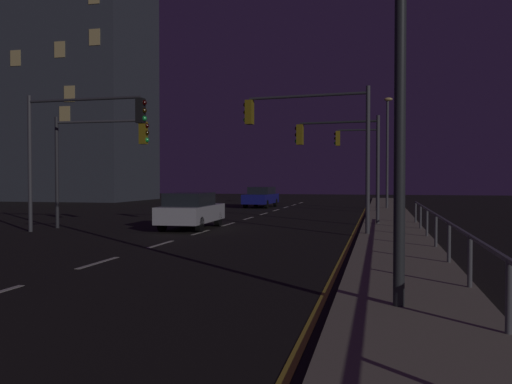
% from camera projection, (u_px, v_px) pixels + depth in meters
% --- Properties ---
extents(ground_plane, '(112.00, 112.00, 0.00)m').
position_uv_depth(ground_plane, '(205.00, 231.00, 21.89)').
color(ground_plane, black).
rests_on(ground_plane, ground).
extents(sidewalk_right, '(2.52, 77.00, 0.14)m').
position_uv_depth(sidewalk_right, '(394.00, 234.00, 20.18)').
color(sidewalk_right, gray).
rests_on(sidewalk_right, ground).
extents(lane_markings_center, '(0.14, 50.00, 0.01)m').
position_uv_depth(lane_markings_center, '(228.00, 224.00, 25.30)').
color(lane_markings_center, silver).
rests_on(lane_markings_center, ground).
extents(lane_edge_line, '(0.14, 53.00, 0.01)m').
position_uv_depth(lane_edge_line, '(358.00, 224.00, 25.39)').
color(lane_edge_line, gold).
rests_on(lane_edge_line, ground).
extents(car, '(1.95, 4.45, 1.57)m').
position_uv_depth(car, '(191.00, 210.00, 22.97)').
color(car, silver).
rests_on(car, ground).
extents(car_oncoming, '(2.03, 4.48, 1.57)m').
position_uv_depth(car_oncoming, '(261.00, 197.00, 40.84)').
color(car_oncoming, navy).
rests_on(car_oncoming, ground).
extents(traffic_light_far_center, '(2.83, 0.38, 5.44)m').
position_uv_depth(traffic_light_far_center, '(359.00, 152.00, 34.30)').
color(traffic_light_far_center, '#38383D').
rests_on(traffic_light_far_center, sidewalk_right).
extents(traffic_light_mid_left, '(4.43, 0.34, 4.89)m').
position_uv_depth(traffic_light_mid_left, '(98.00, 148.00, 22.90)').
color(traffic_light_mid_left, '#38383D').
rests_on(traffic_light_mid_left, ground).
extents(traffic_light_far_left, '(4.95, 0.76, 5.44)m').
position_uv_depth(traffic_light_far_left, '(311.00, 130.00, 20.26)').
color(traffic_light_far_left, '#4C4C51').
rests_on(traffic_light_far_left, sidewalk_right).
extents(traffic_light_far_right, '(5.30, 0.38, 5.56)m').
position_uv_depth(traffic_light_far_right, '(79.00, 133.00, 21.09)').
color(traffic_light_far_right, '#4C4C51').
rests_on(traffic_light_far_right, ground).
extents(traffic_light_near_left, '(3.95, 0.63, 4.90)m').
position_uv_depth(traffic_light_near_left, '(339.00, 148.00, 24.62)').
color(traffic_light_near_left, '#4C4C51').
rests_on(traffic_light_near_left, sidewalk_right).
extents(street_lamp_mid_block, '(0.56, 1.70, 7.65)m').
position_uv_depth(street_lamp_mid_block, '(387.00, 143.00, 36.95)').
color(street_lamp_mid_block, '#4C4C51').
rests_on(street_lamp_mid_block, sidewalk_right).
extents(street_lamp_median, '(1.75, 0.36, 7.70)m').
position_uv_depth(street_lamp_median, '(384.00, 16.00, 8.36)').
color(street_lamp_median, '#2D3033').
rests_on(street_lamp_median, sidewalk_right).
extents(barrier_fence, '(0.09, 24.50, 0.98)m').
position_uv_depth(barrier_fence, '(449.00, 232.00, 12.81)').
color(barrier_fence, '#59595E').
rests_on(barrier_fence, sidewalk_right).
extents(building_distant, '(17.60, 10.46, 22.87)m').
position_uv_depth(building_distant, '(61.00, 91.00, 55.62)').
color(building_distant, '#3D424C').
rests_on(building_distant, ground).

